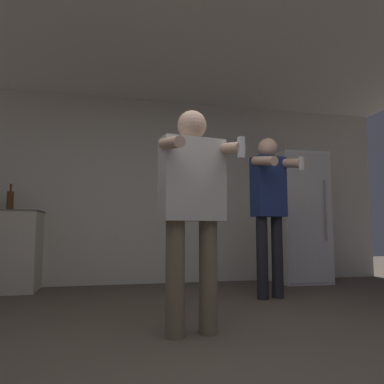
# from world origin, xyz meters

# --- Properties ---
(ground_plane) EXTENTS (14.00, 14.00, 0.00)m
(ground_plane) POSITION_xyz_m (0.00, 0.00, 0.00)
(ground_plane) COLOR #4C4238
(wall_back) EXTENTS (7.00, 0.06, 2.55)m
(wall_back) POSITION_xyz_m (0.00, 3.20, 1.27)
(wall_back) COLOR beige
(wall_back) RESTS_ON ground_plane
(ceiling_slab) EXTENTS (7.00, 3.69, 0.05)m
(ceiling_slab) POSITION_xyz_m (0.00, 1.58, 2.57)
(ceiling_slab) COLOR silver
(ceiling_slab) RESTS_ON wall_back
(refrigerator) EXTENTS (0.68, 0.70, 1.79)m
(refrigerator) POSITION_xyz_m (2.03, 2.83, 0.89)
(refrigerator) COLOR white
(refrigerator) RESTS_ON ground_plane
(bottle_clear_vodka) EXTENTS (0.08, 0.08, 0.35)m
(bottle_clear_vodka) POSITION_xyz_m (-1.74, 2.93, 1.08)
(bottle_clear_vodka) COLOR #563314
(bottle_clear_vodka) RESTS_ON counter
(person_woman_foreground) EXTENTS (0.55, 0.51, 1.58)m
(person_woman_foreground) POSITION_xyz_m (-0.01, 0.60, 0.93)
(person_woman_foreground) COLOR #75664C
(person_woman_foreground) RESTS_ON ground_plane
(person_man_side) EXTENTS (0.48, 0.52, 1.72)m
(person_man_side) POSITION_xyz_m (1.11, 1.75, 1.03)
(person_man_side) COLOR black
(person_man_side) RESTS_ON ground_plane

